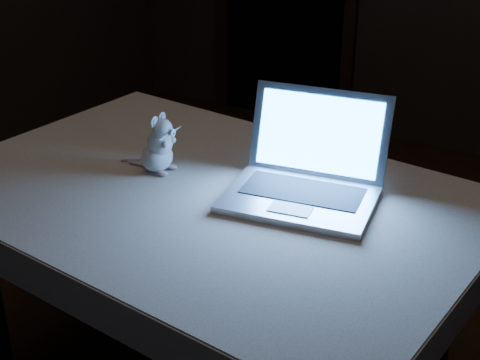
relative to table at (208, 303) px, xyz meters
The scene contains 4 objects.
table is the anchor object (origin of this frame).
tablecloth 0.37m from the table, 148.74° to the left, with size 1.66×1.11×0.12m, color beige, non-canonical shape.
laptop 0.64m from the table, 14.46° to the left, with size 0.44×0.38×0.30m, color #BCBDC1, non-canonical shape.
plush_mouse 0.56m from the table, 167.91° to the left, with size 0.14×0.14×0.19m, color silver, non-canonical shape.
Camera 1 is at (1.04, -1.76, 1.80)m, focal length 52.00 mm.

